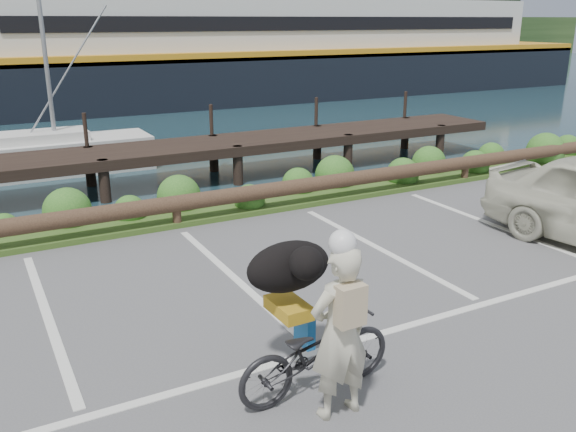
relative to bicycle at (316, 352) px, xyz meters
name	(u,v)px	position (x,y,z in m)	size (l,w,h in m)	color
ground	(300,337)	(0.41, 1.06, -0.45)	(72.00, 72.00, 0.00)	#4F4F51
vegetation_strip	(166,214)	(0.41, 6.36, -0.40)	(34.00, 1.60, 0.10)	#3D5B21
log_rail	(178,227)	(0.41, 5.66, -0.45)	(32.00, 0.30, 0.60)	#443021
bicycle	(316,352)	(0.00, 0.00, 0.00)	(0.60, 1.73, 0.91)	black
cyclist	(340,333)	(0.01, -0.40, 0.41)	(0.63, 0.41, 1.73)	beige
dog	(289,267)	(-0.01, 0.55, 0.73)	(0.94, 0.46, 0.54)	black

